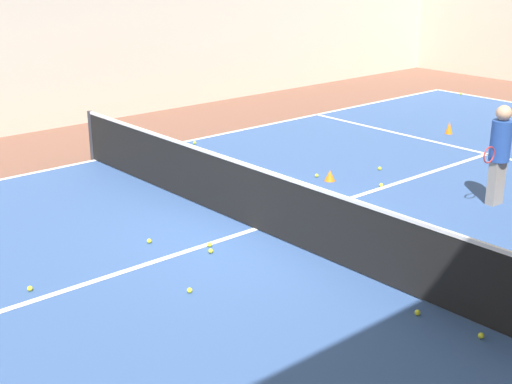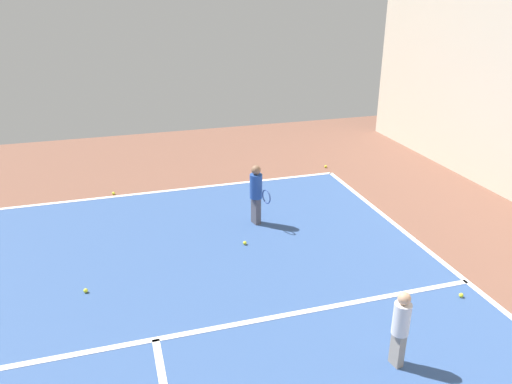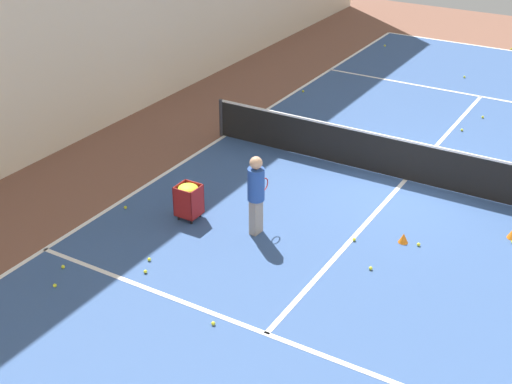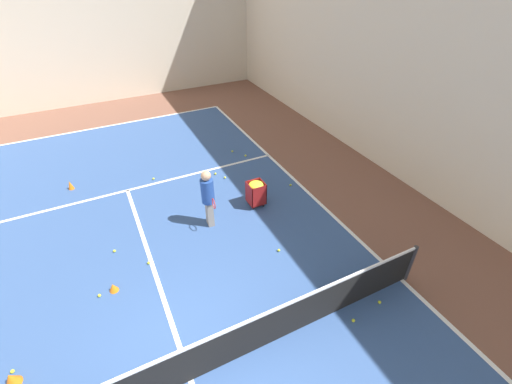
{
  "view_description": "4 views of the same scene",
  "coord_description": "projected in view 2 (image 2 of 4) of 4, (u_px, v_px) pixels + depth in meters",
  "views": [
    {
      "loc": [
        7.65,
        -6.64,
        4.06
      ],
      "look_at": [
        0.0,
        0.0,
        0.6
      ],
      "focal_mm": 50.0,
      "sensor_mm": 36.0,
      "label": 1
    },
    {
      "loc": [
        0.26,
        -0.8,
        4.42
      ],
      "look_at": [
        -2.32,
        -9.44,
        0.67
      ],
      "focal_mm": 35.0,
      "sensor_mm": 36.0,
      "label": 2
    },
    {
      "loc": [
        -4.53,
        14.32,
        7.46
      ],
      "look_at": [
        1.77,
        3.76,
        0.93
      ],
      "focal_mm": 50.0,
      "sensor_mm": 36.0,
      "label": 3
    },
    {
      "loc": [
        -0.29,
        -3.14,
        6.13
      ],
      "look_at": [
        3.26,
        3.98,
        0.46
      ],
      "focal_mm": 24.0,
      "sensor_mm": 36.0,
      "label": 4
    }
  ],
  "objects": [
    {
      "name": "tennis_ball_9",
      "position": [
        326.0,
        166.0,
        13.04
      ],
      "size": [
        0.07,
        0.07,
        0.07
      ],
      "primitive_type": "sphere",
      "color": "yellow",
      "rests_on": "ground"
    },
    {
      "name": "child_midcourt",
      "position": [
        401.0,
        324.0,
        6.06
      ],
      "size": [
        0.24,
        0.24,
        1.06
      ],
      "rotation": [
        0.0,
        0.0,
        1.72
      ],
      "color": "gray",
      "rests_on": "ground"
    },
    {
      "name": "line_service_near",
      "position": [
        156.0,
        339.0,
        6.72
      ],
      "size": [
        9.93,
        0.1,
        0.0
      ],
      "primitive_type": "cube",
      "color": "white",
      "rests_on": "ground"
    },
    {
      "name": "tennis_ball_4",
      "position": [
        245.0,
        243.0,
        9.17
      ],
      "size": [
        0.07,
        0.07,
        0.07
      ],
      "primitive_type": "sphere",
      "color": "yellow",
      "rests_on": "ground"
    },
    {
      "name": "tennis_ball_18",
      "position": [
        114.0,
        193.0,
        11.36
      ],
      "size": [
        0.07,
        0.07,
        0.07
      ],
      "primitive_type": "sphere",
      "color": "yellow",
      "rests_on": "ground"
    },
    {
      "name": "player_near_baseline",
      "position": [
        256.0,
        191.0,
        9.75
      ],
      "size": [
        0.32,
        0.57,
        1.23
      ],
      "rotation": [
        0.0,
        0.0,
        1.82
      ],
      "color": "#4C4C56",
      "rests_on": "ground"
    },
    {
      "name": "tennis_ball_16",
      "position": [
        461.0,
        295.0,
        7.62
      ],
      "size": [
        0.07,
        0.07,
        0.07
      ],
      "primitive_type": "sphere",
      "color": "yellow",
      "rests_on": "ground"
    },
    {
      "name": "line_baseline_near",
      "position": [
        131.0,
        195.0,
        11.36
      ],
      "size": [
        9.93,
        0.1,
        0.0
      ],
      "primitive_type": "cube",
      "color": "white",
      "rests_on": "ground"
    },
    {
      "name": "tennis_ball_19",
      "position": [
        86.0,
        291.0,
        7.74
      ],
      "size": [
        0.07,
        0.07,
        0.07
      ],
      "primitive_type": "sphere",
      "color": "yellow",
      "rests_on": "ground"
    }
  ]
}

